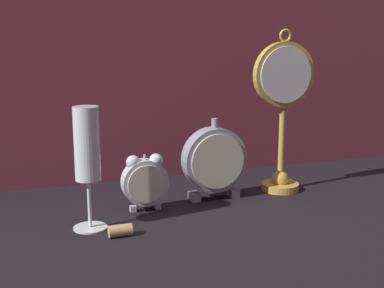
% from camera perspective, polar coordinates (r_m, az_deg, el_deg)
% --- Properties ---
extents(ground_plane, '(4.00, 4.00, 0.00)m').
position_cam_1_polar(ground_plane, '(1.06, 1.48, -7.89)').
color(ground_plane, black).
extents(fabric_backdrop_drape, '(1.79, 0.01, 0.64)m').
position_cam_1_polar(fabric_backdrop_drape, '(1.31, -3.71, 10.17)').
color(fabric_backdrop_drape, brown).
rests_on(fabric_backdrop_drape, ground_plane).
extents(pocket_watch_on_stand, '(0.15, 0.09, 0.37)m').
position_cam_1_polar(pocket_watch_on_stand, '(1.22, 9.68, 3.73)').
color(pocket_watch_on_stand, gold).
rests_on(pocket_watch_on_stand, ground_plane).
extents(alarm_clock_twin_bell, '(0.10, 0.03, 0.12)m').
position_cam_1_polar(alarm_clock_twin_bell, '(1.09, -5.03, -3.82)').
color(alarm_clock_twin_bell, silver).
rests_on(alarm_clock_twin_bell, ground_plane).
extents(mantel_clock_silver, '(0.14, 0.04, 0.18)m').
position_cam_1_polar(mantel_clock_silver, '(1.16, 2.42, -1.76)').
color(mantel_clock_silver, gray).
rests_on(mantel_clock_silver, ground_plane).
extents(champagne_flute, '(0.06, 0.06, 0.23)m').
position_cam_1_polar(champagne_flute, '(0.99, -11.11, -0.89)').
color(champagne_flute, silver).
rests_on(champagne_flute, ground_plane).
extents(wine_cork, '(0.04, 0.02, 0.02)m').
position_cam_1_polar(wine_cork, '(0.98, -7.66, -9.14)').
color(wine_cork, tan).
rests_on(wine_cork, ground_plane).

